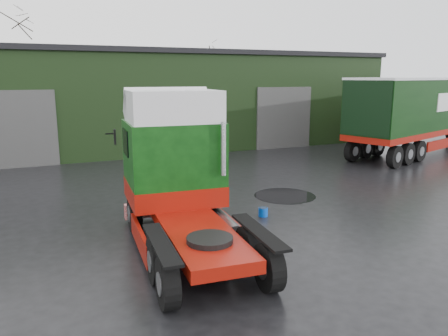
# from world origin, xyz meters

# --- Properties ---
(ground) EXTENTS (100.00, 100.00, 0.00)m
(ground) POSITION_xyz_m (0.00, 0.00, 0.00)
(ground) COLOR black
(warehouse) EXTENTS (32.40, 12.40, 6.30)m
(warehouse) POSITION_xyz_m (2.00, 20.00, 3.16)
(warehouse) COLOR black
(warehouse) RESTS_ON ground
(hero_tractor) EXTENTS (3.51, 7.21, 4.35)m
(hero_tractor) POSITION_xyz_m (-1.58, -0.48, 2.17)
(hero_tractor) COLOR #0C390D
(hero_tractor) RESTS_ON ground
(lorry_right) EXTENTS (17.81, 8.47, 4.66)m
(lorry_right) POSITION_xyz_m (17.00, 9.00, 2.33)
(lorry_right) COLOR silver
(lorry_right) RESTS_ON ground
(wash_bucket) EXTENTS (0.42, 0.42, 0.30)m
(wash_bucket) POSITION_xyz_m (1.78, 1.69, 0.15)
(wash_bucket) COLOR #0843BC
(wash_bucket) RESTS_ON ground
(tree_back_a) EXTENTS (4.40, 4.40, 9.50)m
(tree_back_a) POSITION_xyz_m (-6.00, 30.00, 4.75)
(tree_back_a) COLOR black
(tree_back_a) RESTS_ON ground
(tree_back_b) EXTENTS (4.40, 4.40, 7.50)m
(tree_back_b) POSITION_xyz_m (10.00, 30.00, 3.75)
(tree_back_b) COLOR black
(tree_back_b) RESTS_ON ground
(puddle_1) EXTENTS (2.45, 2.45, 0.01)m
(puddle_1) POSITION_xyz_m (3.83, 3.64, 0.00)
(puddle_1) COLOR black
(puddle_1) RESTS_ON ground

